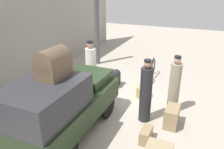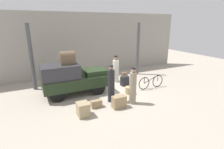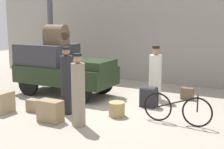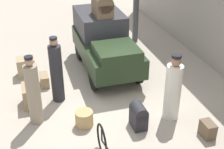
{
  "view_description": "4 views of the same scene",
  "coord_description": "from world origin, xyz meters",
  "px_view_note": "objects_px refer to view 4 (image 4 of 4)",
  "views": [
    {
      "loc": [
        -5.87,
        -2.41,
        3.68
      ],
      "look_at": [
        0.2,
        0.2,
        0.95
      ],
      "focal_mm": 35.0,
      "sensor_mm": 36.0,
      "label": 1
    },
    {
      "loc": [
        -4.02,
        -8.36,
        3.8
      ],
      "look_at": [
        0.2,
        0.2,
        0.95
      ],
      "focal_mm": 28.0,
      "sensor_mm": 36.0,
      "label": 2
    },
    {
      "loc": [
        4.52,
        -7.94,
        2.65
      ],
      "look_at": [
        0.2,
        0.2,
        0.95
      ],
      "focal_mm": 50.0,
      "sensor_mm": 36.0,
      "label": 3
    },
    {
      "loc": [
        6.89,
        -1.81,
        4.8
      ],
      "look_at": [
        0.2,
        0.2,
        0.95
      ],
      "focal_mm": 50.0,
      "sensor_mm": 36.0,
      "label": 4
    }
  ],
  "objects_px": {
    "truck": "(104,41)",
    "conductor_in_dark_uniform": "(56,72)",
    "suitcase_small_leather": "(30,96)",
    "wicker_basket": "(84,118)",
    "porter_lifting_near_truck": "(33,93)",
    "porter_with_bicycle": "(173,90)",
    "trunk_on_truck_roof": "(102,5)",
    "suitcase_tan_flat": "(208,129)",
    "trunk_umber_medium": "(44,80)",
    "trunk_barrel_dark": "(139,115)",
    "trunk_large_brown": "(26,67)"
  },
  "relations": [
    {
      "from": "porter_lifting_near_truck",
      "to": "trunk_large_brown",
      "type": "distance_m",
      "value": 2.58
    },
    {
      "from": "suitcase_tan_flat",
      "to": "trunk_barrel_dark",
      "type": "bearing_deg",
      "value": -119.31
    },
    {
      "from": "porter_with_bicycle",
      "to": "trunk_large_brown",
      "type": "relative_size",
      "value": 2.96
    },
    {
      "from": "conductor_in_dark_uniform",
      "to": "trunk_umber_medium",
      "type": "bearing_deg",
      "value": -162.21
    },
    {
      "from": "truck",
      "to": "wicker_basket",
      "type": "distance_m",
      "value": 3.21
    },
    {
      "from": "wicker_basket",
      "to": "suitcase_small_leather",
      "type": "xyz_separation_m",
      "value": [
        -1.3,
        -1.21,
        0.09
      ]
    },
    {
      "from": "conductor_in_dark_uniform",
      "to": "wicker_basket",
      "type": "bearing_deg",
      "value": 18.25
    },
    {
      "from": "trunk_umber_medium",
      "to": "conductor_in_dark_uniform",
      "type": "bearing_deg",
      "value": 17.79
    },
    {
      "from": "wicker_basket",
      "to": "porter_with_bicycle",
      "type": "bearing_deg",
      "value": 82.51
    },
    {
      "from": "truck",
      "to": "trunk_large_brown",
      "type": "xyz_separation_m",
      "value": [
        -0.18,
        -2.5,
        -0.65
      ]
    },
    {
      "from": "conductor_in_dark_uniform",
      "to": "suitcase_small_leather",
      "type": "xyz_separation_m",
      "value": [
        0.03,
        -0.77,
        -0.58
      ]
    },
    {
      "from": "conductor_in_dark_uniform",
      "to": "suitcase_small_leather",
      "type": "distance_m",
      "value": 0.97
    },
    {
      "from": "porter_lifting_near_truck",
      "to": "trunk_umber_medium",
      "type": "bearing_deg",
      "value": 167.86
    },
    {
      "from": "truck",
      "to": "wicker_basket",
      "type": "bearing_deg",
      "value": -24.67
    },
    {
      "from": "truck",
      "to": "wicker_basket",
      "type": "xyz_separation_m",
      "value": [
        2.84,
        -1.3,
        -0.75
      ]
    },
    {
      "from": "trunk_on_truck_roof",
      "to": "truck",
      "type": "bearing_deg",
      "value": 0.0
    },
    {
      "from": "trunk_umber_medium",
      "to": "trunk_barrel_dark",
      "type": "bearing_deg",
      "value": 36.53
    },
    {
      "from": "truck",
      "to": "wicker_basket",
      "type": "height_order",
      "value": "truck"
    },
    {
      "from": "conductor_in_dark_uniform",
      "to": "trunk_large_brown",
      "type": "relative_size",
      "value": 3.16
    },
    {
      "from": "porter_lifting_near_truck",
      "to": "trunk_on_truck_roof",
      "type": "bearing_deg",
      "value": 136.16
    },
    {
      "from": "suitcase_tan_flat",
      "to": "truck",
      "type": "bearing_deg",
      "value": -161.53
    },
    {
      "from": "truck",
      "to": "porter_with_bicycle",
      "type": "height_order",
      "value": "porter_with_bicycle"
    },
    {
      "from": "truck",
      "to": "trunk_umber_medium",
      "type": "xyz_separation_m",
      "value": [
        0.61,
        -2.03,
        -0.77
      ]
    },
    {
      "from": "porter_with_bicycle",
      "to": "truck",
      "type": "bearing_deg",
      "value": -164.35
    },
    {
      "from": "porter_lifting_near_truck",
      "to": "porter_with_bicycle",
      "type": "bearing_deg",
      "value": 76.6
    },
    {
      "from": "trunk_on_truck_roof",
      "to": "conductor_in_dark_uniform",
      "type": "bearing_deg",
      "value": -46.1
    },
    {
      "from": "conductor_in_dark_uniform",
      "to": "trunk_large_brown",
      "type": "xyz_separation_m",
      "value": [
        -1.69,
        -0.76,
        -0.57
      ]
    },
    {
      "from": "trunk_on_truck_roof",
      "to": "porter_lifting_near_truck",
      "type": "bearing_deg",
      "value": -43.84
    },
    {
      "from": "trunk_on_truck_roof",
      "to": "suitcase_tan_flat",
      "type": "bearing_deg",
      "value": 17.81
    },
    {
      "from": "suitcase_small_leather",
      "to": "suitcase_tan_flat",
      "type": "bearing_deg",
      "value": 56.86
    },
    {
      "from": "porter_lifting_near_truck",
      "to": "conductor_in_dark_uniform",
      "type": "xyz_separation_m",
      "value": [
        -0.83,
        0.66,
        0.03
      ]
    },
    {
      "from": "trunk_barrel_dark",
      "to": "trunk_on_truck_roof",
      "type": "xyz_separation_m",
      "value": [
        -3.43,
        0.06,
        1.72
      ]
    },
    {
      "from": "trunk_umber_medium",
      "to": "wicker_basket",
      "type": "bearing_deg",
      "value": 18.07
    },
    {
      "from": "porter_lifting_near_truck",
      "to": "trunk_on_truck_roof",
      "type": "distance_m",
      "value": 3.68
    },
    {
      "from": "truck",
      "to": "trunk_umber_medium",
      "type": "distance_m",
      "value": 2.26
    },
    {
      "from": "trunk_barrel_dark",
      "to": "suitcase_small_leather",
      "type": "distance_m",
      "value": 3.0
    },
    {
      "from": "suitcase_tan_flat",
      "to": "suitcase_small_leather",
      "type": "bearing_deg",
      "value": -123.14
    },
    {
      "from": "truck",
      "to": "suitcase_tan_flat",
      "type": "relative_size",
      "value": 8.72
    },
    {
      "from": "truck",
      "to": "suitcase_tan_flat",
      "type": "xyz_separation_m",
      "value": [
        4.06,
        1.36,
        -0.76
      ]
    },
    {
      "from": "suitcase_small_leather",
      "to": "wicker_basket",
      "type": "bearing_deg",
      "value": 42.93
    },
    {
      "from": "porter_with_bicycle",
      "to": "trunk_umber_medium",
      "type": "distance_m",
      "value": 3.89
    },
    {
      "from": "truck",
      "to": "porter_lifting_near_truck",
      "type": "relative_size",
      "value": 1.91
    },
    {
      "from": "trunk_umber_medium",
      "to": "trunk_on_truck_roof",
      "type": "height_order",
      "value": "trunk_on_truck_roof"
    },
    {
      "from": "porter_with_bicycle",
      "to": "porter_lifting_near_truck",
      "type": "bearing_deg",
      "value": -103.4
    },
    {
      "from": "conductor_in_dark_uniform",
      "to": "suitcase_small_leather",
      "type": "height_order",
      "value": "conductor_in_dark_uniform"
    },
    {
      "from": "porter_with_bicycle",
      "to": "trunk_on_truck_roof",
      "type": "distance_m",
      "value": 3.62
    },
    {
      "from": "trunk_umber_medium",
      "to": "suitcase_tan_flat",
      "type": "distance_m",
      "value": 4.84
    },
    {
      "from": "wicker_basket",
      "to": "porter_lifting_near_truck",
      "type": "relative_size",
      "value": 0.24
    },
    {
      "from": "truck",
      "to": "conductor_in_dark_uniform",
      "type": "xyz_separation_m",
      "value": [
        1.51,
        -1.74,
        -0.08
      ]
    },
    {
      "from": "trunk_umber_medium",
      "to": "trunk_barrel_dark",
      "type": "xyz_separation_m",
      "value": [
        2.66,
        1.97,
        0.16
      ]
    }
  ]
}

